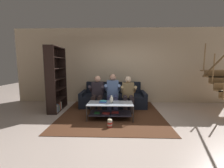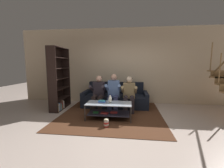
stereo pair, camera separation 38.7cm
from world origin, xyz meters
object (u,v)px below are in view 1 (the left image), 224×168
at_px(bookshelf, 55,84).
at_px(book_stack, 103,102).
at_px(couch, 113,98).
at_px(coffee_table, 110,108).
at_px(person_seated_right, 128,92).
at_px(vase, 111,100).
at_px(person_seated_middle, 113,91).
at_px(popcorn_tub, 110,123).
at_px(person_seated_left, 97,92).

bearing_deg(bookshelf, book_stack, -24.61).
distance_m(couch, coffee_table, 1.32).
height_order(person_seated_right, vase, person_seated_right).
bearing_deg(bookshelf, person_seated_middle, 0.41).
bearing_deg(popcorn_tub, couch, 89.16).
height_order(person_seated_middle, popcorn_tub, person_seated_middle).
bearing_deg(person_seated_middle, person_seated_left, -179.41).
distance_m(couch, popcorn_tub, 1.91).
height_order(vase, popcorn_tub, vase).
xyz_separation_m(person_seated_middle, person_seated_right, (0.50, -0.01, -0.03)).
relative_size(person_seated_right, coffee_table, 0.90).
bearing_deg(vase, book_stack, -179.48).
relative_size(person_seated_middle, vase, 5.76).
bearing_deg(person_seated_middle, person_seated_right, -0.75).
bearing_deg(book_stack, popcorn_tub, -70.27).
relative_size(person_seated_left, coffee_table, 0.92).
bearing_deg(couch, coffee_table, -92.12).
bearing_deg(vase, popcorn_tub, -91.70).
xyz_separation_m(couch, person_seated_middle, (0.00, -0.55, 0.37)).
xyz_separation_m(book_stack, bookshelf, (-1.66, 0.76, 0.40)).
relative_size(person_seated_right, bookshelf, 0.54).
relative_size(book_stack, bookshelf, 0.10).
relative_size(couch, popcorn_tub, 11.00).
xyz_separation_m(person_seated_right, vase, (-0.51, -0.77, -0.07)).
bearing_deg(popcorn_tub, person_seated_right, 68.47).
height_order(couch, book_stack, couch).
xyz_separation_m(person_seated_right, coffee_table, (-0.55, -0.77, -0.32)).
height_order(coffee_table, bookshelf, bookshelf).
relative_size(person_seated_middle, bookshelf, 0.58).
bearing_deg(person_seated_right, person_seated_middle, 179.25).
bearing_deg(person_seated_middle, coffee_table, -93.62).
xyz_separation_m(person_seated_left, vase, (0.49, -0.77, -0.07)).
height_order(person_seated_right, popcorn_tub, person_seated_right).
xyz_separation_m(coffee_table, popcorn_tub, (0.02, -0.58, -0.19)).
bearing_deg(coffee_table, person_seated_right, 54.24).
relative_size(vase, bookshelf, 0.10).
relative_size(person_seated_left, bookshelf, 0.55).
bearing_deg(person_seated_middle, book_stack, -106.92).
bearing_deg(coffee_table, book_stack, -179.81).
distance_m(coffee_table, bookshelf, 2.08).
xyz_separation_m(couch, vase, (-0.01, -1.32, 0.27)).
distance_m(person_seated_right, vase, 0.92).
bearing_deg(couch, person_seated_middle, -90.00).
height_order(person_seated_middle, bookshelf, bookshelf).
bearing_deg(vase, couch, 89.54).
xyz_separation_m(couch, popcorn_tub, (-0.03, -1.90, -0.17)).
distance_m(person_seated_left, book_stack, 0.83).
relative_size(vase, book_stack, 0.98).
distance_m(couch, vase, 1.35).
distance_m(book_stack, bookshelf, 1.87).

